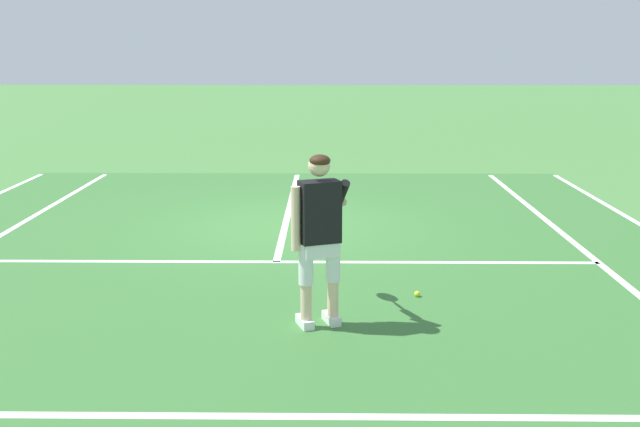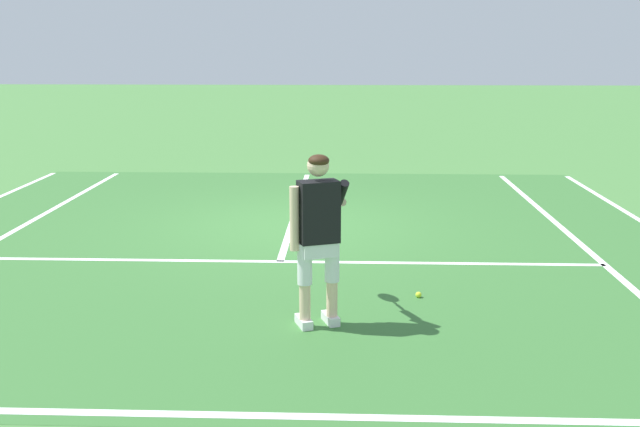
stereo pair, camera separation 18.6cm
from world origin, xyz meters
The scene contains 9 objects.
ground_plane centered at (0.00, 0.00, 0.00)m, with size 80.00×80.00×0.00m, color #477F3D.
court_inner_surface centered at (0.00, -0.75, 0.00)m, with size 10.98×10.78×0.00m, color #387033.
line_baseline centered at (0.00, -5.95, 0.00)m, with size 10.98×0.10×0.01m, color white.
line_service centered at (0.00, -1.96, 0.00)m, with size 8.23×0.10×0.01m, color white.
line_centre_service centered at (0.00, 1.24, 0.00)m, with size 0.10×6.40×0.01m, color white.
line_singles_left centered at (-4.12, -0.75, 0.00)m, with size 0.10×10.38×0.01m, color white.
line_singles_right centered at (4.12, -0.75, 0.00)m, with size 0.10×10.38×0.01m, color white.
tennis_player centered at (0.57, -4.10, 0.99)m, with size 0.57×1.23×1.71m.
tennis_ball_near_feet centered at (1.65, -3.26, 0.03)m, with size 0.07×0.07×0.07m, color #CCE02D.
Camera 2 is at (0.84, -10.92, 2.72)m, focal length 41.06 mm.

